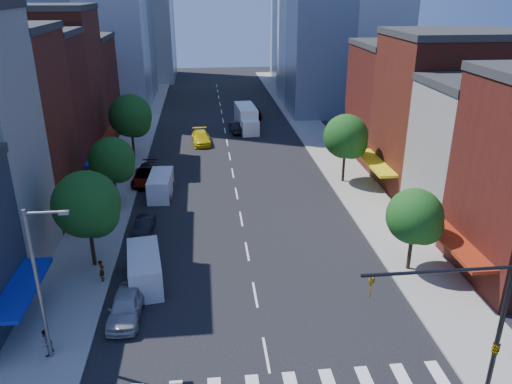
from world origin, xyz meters
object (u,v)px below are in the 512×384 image
at_px(cargo_van_far, 161,186).
at_px(taxi, 201,138).
at_px(pedestrian_far, 46,343).
at_px(parked_car_third, 144,177).
at_px(pedestrian_near, 102,270).
at_px(parked_car_front, 126,306).
at_px(traffic_car_far, 255,113).
at_px(cargo_van_near, 145,270).
at_px(parked_car_rear, 146,171).
at_px(box_truck, 247,119).
at_px(traffic_car_oncoming, 237,127).
at_px(parked_car_second, 144,226).

relative_size(cargo_van_far, taxi, 0.96).
distance_m(taxi, pedestrian_far, 41.63).
height_order(parked_car_third, pedestrian_near, pedestrian_near).
relative_size(parked_car_front, taxi, 0.86).
bearing_deg(traffic_car_far, cargo_van_near, 77.75).
bearing_deg(parked_car_rear, traffic_car_far, 66.98).
relative_size(traffic_car_far, box_truck, 0.55).
bearing_deg(traffic_car_far, traffic_car_oncoming, 69.71).
bearing_deg(parked_car_second, cargo_van_far, 88.90).
relative_size(cargo_van_near, cargo_van_far, 1.06).
distance_m(parked_car_second, box_truck, 34.12).
relative_size(cargo_van_near, box_truck, 0.66).
bearing_deg(traffic_car_oncoming, cargo_van_near, 70.67).
bearing_deg(parked_car_front, box_truck, 77.59).
height_order(parked_car_front, taxi, parked_car_front).
bearing_deg(cargo_van_far, box_truck, 68.73).
xyz_separation_m(parked_car_second, parked_car_rear, (-1.13, 13.63, 0.03)).
bearing_deg(parked_car_third, parked_car_rear, 91.51).
distance_m(parked_car_front, cargo_van_near, 3.88).
xyz_separation_m(cargo_van_far, pedestrian_far, (-4.71, -22.97, -0.15)).
relative_size(pedestrian_near, pedestrian_far, 0.97).
xyz_separation_m(cargo_van_near, pedestrian_far, (-4.73, -6.99, -0.18)).
xyz_separation_m(parked_car_third, traffic_car_oncoming, (11.15, 19.12, 0.09)).
relative_size(parked_car_rear, traffic_car_oncoming, 0.99).
bearing_deg(parked_car_third, traffic_car_far, 63.32).
relative_size(cargo_van_far, traffic_car_far, 1.14).
height_order(cargo_van_near, traffic_car_far, cargo_van_near).
height_order(cargo_van_near, box_truck, box_truck).
relative_size(cargo_van_near, pedestrian_far, 3.49).
height_order(parked_car_second, cargo_van_far, cargo_van_far).
relative_size(taxi, box_truck, 0.65).
distance_m(cargo_van_far, pedestrian_near, 15.70).
height_order(parked_car_second, pedestrian_far, pedestrian_far).
bearing_deg(pedestrian_far, parked_car_rear, -174.65).
bearing_deg(pedestrian_near, pedestrian_far, 164.84).
bearing_deg(parked_car_third, parked_car_second, -82.99).
height_order(traffic_car_oncoming, traffic_car_far, traffic_car_far).
height_order(cargo_van_far, pedestrian_near, cargo_van_far).
height_order(parked_car_front, traffic_car_far, parked_car_front).
xyz_separation_m(parked_car_front, traffic_car_oncoming, (9.96, 42.56, -0.03)).
distance_m(parked_car_rear, traffic_car_far, 29.43).
relative_size(cargo_van_far, pedestrian_near, 3.39).
xyz_separation_m(cargo_van_far, traffic_car_oncoming, (9.16, 22.81, -0.32)).
distance_m(traffic_car_far, pedestrian_near, 49.06).
bearing_deg(traffic_car_oncoming, pedestrian_far, 67.07).
relative_size(parked_car_front, box_truck, 0.56).
xyz_separation_m(cargo_van_near, box_truck, (10.66, 40.02, 0.46)).
xyz_separation_m(box_truck, pedestrian_far, (-15.39, -47.01, -0.65)).
relative_size(parked_car_second, cargo_van_near, 0.70).
distance_m(cargo_van_far, pedestrian_far, 23.45).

